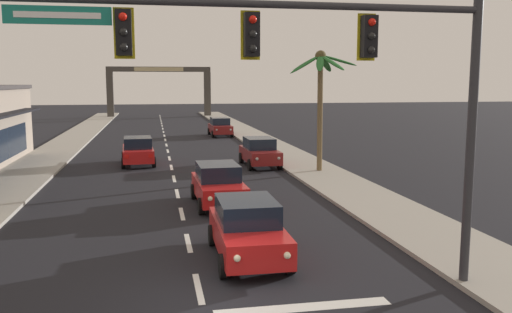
# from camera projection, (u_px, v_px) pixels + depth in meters

# --- Properties ---
(ground_plane) EXTENTS (220.00, 220.00, 0.00)m
(ground_plane) POSITION_uv_depth(u_px,v_px,m) (202.00, 304.00, 12.16)
(ground_plane) COLOR black
(sidewalk_right) EXTENTS (3.20, 110.00, 0.14)m
(sidewalk_right) POSITION_uv_depth(u_px,v_px,m) (300.00, 162.00, 33.05)
(sidewalk_right) COLOR #9E998E
(sidewalk_right) RESTS_ON ground
(sidewalk_left) EXTENTS (3.20, 110.00, 0.14)m
(sidewalk_left) POSITION_uv_depth(u_px,v_px,m) (31.00, 170.00, 30.15)
(sidewalk_left) COLOR #9E998E
(sidewalk_left) RESTS_ON ground
(lane_markings) EXTENTS (4.28, 89.18, 0.01)m
(lane_markings) POSITION_uv_depth(u_px,v_px,m) (178.00, 165.00, 32.37)
(lane_markings) COLOR silver
(lane_markings) RESTS_ON ground
(traffic_signal_mast) EXTENTS (10.71, 0.41, 7.51)m
(traffic_signal_mast) POSITION_uv_depth(u_px,v_px,m) (331.00, 65.00, 11.89)
(traffic_signal_mast) COLOR #2D2D33
(traffic_signal_mast) RESTS_ON ground
(sedan_lead_at_stop_bar) EXTENTS (1.97, 4.46, 1.68)m
(sedan_lead_at_stop_bar) POSITION_uv_depth(u_px,v_px,m) (247.00, 229.00, 15.22)
(sedan_lead_at_stop_bar) COLOR red
(sedan_lead_at_stop_bar) RESTS_ON ground
(sedan_third_in_queue) EXTENTS (2.03, 4.48, 1.68)m
(sedan_third_in_queue) POSITION_uv_depth(u_px,v_px,m) (218.00, 184.00, 21.83)
(sedan_third_in_queue) COLOR red
(sedan_third_in_queue) RESTS_ON ground
(sedan_oncoming_far) EXTENTS (2.10, 4.51, 1.68)m
(sedan_oncoming_far) POSITION_uv_depth(u_px,v_px,m) (138.00, 151.00, 32.46)
(sedan_oncoming_far) COLOR red
(sedan_oncoming_far) RESTS_ON ground
(sedan_parked_nearest_kerb) EXTENTS (1.99, 4.47, 1.68)m
(sedan_parked_nearest_kerb) POSITION_uv_depth(u_px,v_px,m) (260.00, 152.00, 31.89)
(sedan_parked_nearest_kerb) COLOR maroon
(sedan_parked_nearest_kerb) RESTS_ON ground
(sedan_parked_mid_kerb) EXTENTS (2.00, 4.47, 1.68)m
(sedan_parked_mid_kerb) POSITION_uv_depth(u_px,v_px,m) (220.00, 127.00, 49.61)
(sedan_parked_mid_kerb) COLOR maroon
(sedan_parked_mid_kerb) RESTS_ON ground
(palm_right_second) EXTENTS (3.80, 3.48, 6.63)m
(palm_right_second) POSITION_uv_depth(u_px,v_px,m) (321.00, 82.00, 28.92)
(palm_right_second) COLOR brown
(palm_right_second) RESTS_ON ground
(town_gateway_arch) EXTENTS (14.45, 0.90, 7.04)m
(town_gateway_arch) POSITION_uv_depth(u_px,v_px,m) (159.00, 85.00, 75.95)
(town_gateway_arch) COLOR #423D38
(town_gateway_arch) RESTS_ON ground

